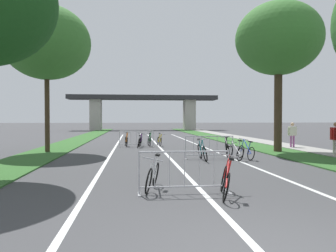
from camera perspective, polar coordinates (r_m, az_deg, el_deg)
The scene contains 25 objects.
grass_verge_left at distance 28.61m, azimuth -15.49°, elevation -2.40°, with size 2.34×59.21×0.05m, color #2D5B26.
grass_verge_right at distance 29.37m, azimuth 9.77°, elevation -2.28°, with size 2.34×59.21×0.05m, color #2D5B26.
sidewalk_path_right at distance 30.01m, azimuth 13.62°, elevation -2.19°, with size 1.85×59.21×0.08m, color gray.
lane_stripe_center at distance 21.23m, azimuth -1.52°, elevation -3.67°, with size 0.14×34.25×0.01m, color silver.
lane_stripe_right_lane at distance 21.65m, azimuth 6.03°, elevation -3.58°, with size 0.14×34.25×0.01m, color silver.
lane_stripe_left_lane at distance 21.19m, azimuth -9.22°, elevation -3.70°, with size 0.14×34.25×0.01m, color silver.
overpass_bridge at distance 52.97m, azimuth -4.34°, elevation 3.69°, with size 23.77×3.51×5.60m.
tree_left_pine_far at distance 19.32m, azimuth -20.43°, elevation 13.46°, with size 4.70×4.70×7.94m.
tree_right_cypress_far at distance 19.30m, azimuth 18.74°, elevation 14.15°, with size 4.64×4.64×8.16m.
crowd_barrier_nearest at distance 8.02m, azimuth 2.89°, elevation -8.13°, with size 2.26×0.44×1.05m.
crowd_barrier_second at distance 15.06m, azimuth 7.22°, elevation -3.74°, with size 2.26×0.46×1.05m.
crowd_barrier_third at distance 21.41m, azimuth -5.55°, elevation -2.25°, with size 2.27×0.52×1.05m.
bicycle_silver_0 at distance 20.89m, azimuth -5.09°, elevation -2.80°, with size 0.49×1.72×0.94m.
bicycle_teal_1 at distance 14.45m, azimuth 5.98°, elevation -4.50°, with size 0.44×1.75×1.00m.
bicycle_yellow_2 at distance 21.97m, azimuth -1.53°, elevation -2.60°, with size 0.51×1.66×0.88m.
bicycle_green_3 at distance 21.82m, azimuth -3.25°, elevation -2.51°, with size 0.52×1.73×1.03m.
bicycle_black_4 at distance 15.77m, azimuth 10.33°, elevation -4.03°, with size 0.47×1.70×0.98m.
bicycle_red_5 at distance 7.88m, azimuth 10.00°, elevation -9.35°, with size 0.75×1.73×0.98m.
bicycle_purple_6 at distance 21.98m, azimuth -4.76°, elevation -2.54°, with size 0.55×1.62×0.90m.
bicycle_orange_7 at distance 21.90m, azimuth -7.29°, elevation -2.58°, with size 0.48×1.67×0.99m.
bicycle_white_8 at distance 8.48m, azimuth -2.67°, elevation -8.66°, with size 0.54×1.67×0.91m.
bicycle_blue_9 at distance 15.16m, azimuth 13.46°, elevation -4.36°, with size 0.48×1.59×0.94m.
bicycle_silver_10 at distance 14.88m, azimuth 11.59°, elevation -4.48°, with size 0.52×1.70×0.90m.
pedestrian_strolling at distance 21.58m, azimuth 20.89°, elevation -1.09°, with size 0.58×0.29×1.60m.
pedestrian_pushing_bike at distance 17.49m, azimuth 27.26°, elevation -1.53°, with size 0.60×0.34×1.68m.
Camera 1 is at (-1.73, -3.96, 1.82)m, focal length 34.92 mm.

